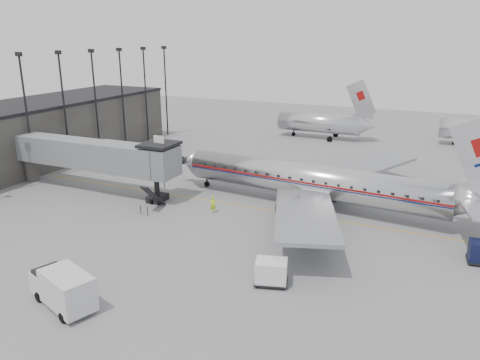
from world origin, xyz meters
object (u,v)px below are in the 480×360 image
object	(u,v)px
airliner	(317,182)
ramp_worker	(213,205)
baggage_cart_white	(271,272)
service_van	(62,287)

from	to	relation	value
airliner	ramp_worker	distance (m)	10.90
baggage_cart_white	airliner	bearing A→B (deg)	78.44
service_van	ramp_worker	xyz separation A→B (m)	(1.26, 18.98, -0.49)
airliner	ramp_worker	size ratio (longest dim) A/B	19.93
ramp_worker	baggage_cart_white	bearing A→B (deg)	-87.06
airliner	ramp_worker	xyz separation A→B (m)	(-8.95, -5.94, -1.88)
airliner	service_van	distance (m)	26.96
service_van	baggage_cart_white	bearing A→B (deg)	55.11
service_van	airliner	bearing A→B (deg)	87.32
airliner	baggage_cart_white	world-z (taller)	airliner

